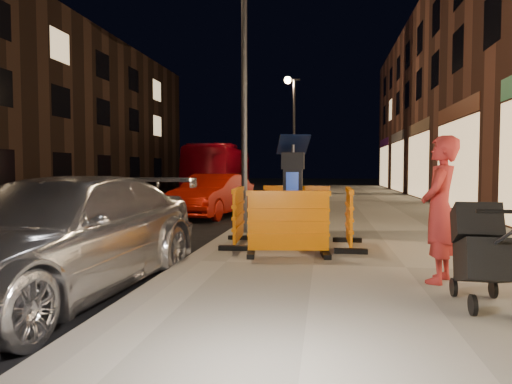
# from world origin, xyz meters

# --- Properties ---
(ground_plane) EXTENTS (120.00, 120.00, 0.00)m
(ground_plane) POSITION_xyz_m (0.00, 0.00, 0.00)
(ground_plane) COLOR black
(ground_plane) RESTS_ON ground
(sidewalk) EXTENTS (6.00, 60.00, 0.15)m
(sidewalk) POSITION_xyz_m (3.00, 0.00, 0.07)
(sidewalk) COLOR gray
(sidewalk) RESTS_ON ground
(kerb) EXTENTS (0.30, 60.00, 0.15)m
(kerb) POSITION_xyz_m (0.00, 0.00, 0.07)
(kerb) COLOR slate
(kerb) RESTS_ON ground
(parking_kiosk) EXTENTS (0.59, 0.59, 1.79)m
(parking_kiosk) POSITION_xyz_m (1.37, 1.47, 1.04)
(parking_kiosk) COLOR black
(parking_kiosk) RESTS_ON sidewalk
(barrier_front) EXTENTS (1.34, 0.68, 1.00)m
(barrier_front) POSITION_xyz_m (1.37, 0.52, 0.65)
(barrier_front) COLOR orange
(barrier_front) RESTS_ON sidewalk
(barrier_back) EXTENTS (1.29, 0.55, 1.00)m
(barrier_back) POSITION_xyz_m (1.37, 2.42, 0.65)
(barrier_back) COLOR orange
(barrier_back) RESTS_ON sidewalk
(barrier_kerbside) EXTENTS (0.62, 1.32, 1.00)m
(barrier_kerbside) POSITION_xyz_m (0.42, 1.47, 0.65)
(barrier_kerbside) COLOR orange
(barrier_kerbside) RESTS_ON sidewalk
(barrier_bldgside) EXTENTS (0.53, 1.28, 1.00)m
(barrier_bldgside) POSITION_xyz_m (2.32, 1.47, 0.65)
(barrier_bldgside) COLOR orange
(barrier_bldgside) RESTS_ON sidewalk
(car_silver) EXTENTS (2.35, 4.94, 1.39)m
(car_silver) POSITION_xyz_m (-1.17, -1.44, 0.00)
(car_silver) COLOR silver
(car_silver) RESTS_ON ground
(car_red) EXTENTS (2.01, 4.16, 1.32)m
(car_red) POSITION_xyz_m (-1.50, 7.29, 0.00)
(car_red) COLOR #9D1107
(car_red) RESTS_ON ground
(bus_doubledecker) EXTENTS (2.98, 10.64, 2.93)m
(bus_doubledecker) POSITION_xyz_m (-4.69, 21.94, 0.00)
(bus_doubledecker) COLOR maroon
(bus_doubledecker) RESTS_ON ground
(man) EXTENTS (0.63, 0.74, 1.72)m
(man) POSITION_xyz_m (3.24, -0.76, 1.01)
(man) COLOR #A72724
(man) RESTS_ON sidewalk
(stroller) EXTENTS (0.56, 0.81, 0.97)m
(stroller) POSITION_xyz_m (3.44, -1.66, 0.63)
(stroller) COLOR black
(stroller) RESTS_ON sidewalk
(street_lamp_mid) EXTENTS (0.12, 0.12, 6.00)m
(street_lamp_mid) POSITION_xyz_m (0.25, 3.00, 3.15)
(street_lamp_mid) COLOR #3F3F44
(street_lamp_mid) RESTS_ON sidewalk
(street_lamp_far) EXTENTS (0.12, 0.12, 6.00)m
(street_lamp_far) POSITION_xyz_m (0.25, 18.00, 3.15)
(street_lamp_far) COLOR #3F3F44
(street_lamp_far) RESTS_ON sidewalk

